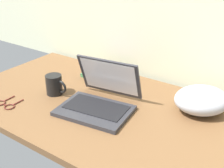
# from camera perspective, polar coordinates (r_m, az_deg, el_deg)

# --- Properties ---
(desk) EXTENTS (1.60, 0.76, 0.03)m
(desk) POSITION_cam_1_polar(r_m,az_deg,el_deg) (1.28, 1.55, -5.91)
(desk) COLOR brown
(desk) RESTS_ON ground
(laptop) EXTENTS (0.34, 0.33, 0.21)m
(laptop) POSITION_cam_1_polar(r_m,az_deg,el_deg) (1.28, -2.42, -2.88)
(laptop) COLOR #2D2D33
(laptop) RESTS_ON desk
(coffee_mug) EXTENTS (0.12, 0.08, 0.10)m
(coffee_mug) POSITION_cam_1_polar(r_m,az_deg,el_deg) (1.42, -11.32, -0.10)
(coffee_mug) COLOR black
(coffee_mug) RESTS_ON desk
(eyeglasses) EXTENTS (0.11, 0.11, 0.01)m
(eyeglasses) POSITION_cam_1_polar(r_m,az_deg,el_deg) (1.40, -20.35, -3.82)
(eyeglasses) COLOR #591E19
(eyeglasses) RESTS_ON desk
(book_stack) EXTENTS (0.20, 0.17, 0.07)m
(book_stack) POSITION_cam_1_polar(r_m,az_deg,el_deg) (1.59, -1.89, 2.56)
(book_stack) COLOR #3F7F4C
(book_stack) RESTS_ON desk
(cushion) EXTENTS (0.31, 0.31, 0.11)m
(cushion) POSITION_cam_1_polar(r_m,az_deg,el_deg) (1.30, 17.35, -3.04)
(cushion) COLOR #B2B7C1
(cushion) RESTS_ON desk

